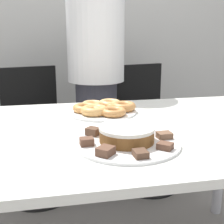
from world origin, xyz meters
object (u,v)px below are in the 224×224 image
object	(u,v)px
person_standing	(96,73)
plate_cake	(127,143)
frosted_cake	(127,134)
office_chair_right	(147,129)
office_chair_left	(35,137)
plate_donuts	(101,112)

from	to	relation	value
person_standing	plate_cake	xyz separation A→B (m)	(-0.05, -1.03, -0.11)
frosted_cake	plate_cake	bearing A→B (deg)	0.00
office_chair_right	frosted_cake	size ratio (longest dim) A/B	4.60
person_standing	frosted_cake	distance (m)	1.03
office_chair_right	frosted_cake	bearing A→B (deg)	-124.69
office_chair_left	plate_cake	bearing A→B (deg)	-85.28
person_standing	frosted_cake	bearing A→B (deg)	-92.82
office_chair_right	plate_donuts	distance (m)	0.88
person_standing	office_chair_left	distance (m)	0.62
office_chair_right	plate_cake	world-z (taller)	office_chair_right
office_chair_left	frosted_cake	distance (m)	1.24
person_standing	frosted_cake	xyz separation A→B (m)	(-0.05, -1.03, -0.08)
plate_cake	office_chair_left	bearing A→B (deg)	108.05
plate_donuts	plate_cake	bearing A→B (deg)	-88.17
plate_donuts	office_chair_right	bearing A→B (deg)	56.29
plate_cake	plate_donuts	bearing A→B (deg)	91.83
plate_donuts	frosted_cake	xyz separation A→B (m)	(0.01, -0.44, 0.03)
person_standing	frosted_cake	size ratio (longest dim) A/B	8.54
office_chair_left	office_chair_right	world-z (taller)	same
plate_cake	office_chair_right	bearing A→B (deg)	68.61
plate_cake	frosted_cake	xyz separation A→B (m)	(0.00, 0.00, 0.03)
office_chair_left	plate_cake	world-z (taller)	office_chair_left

